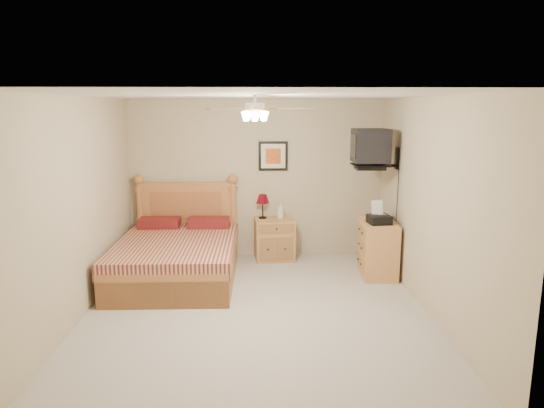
{
  "coord_description": "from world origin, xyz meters",
  "views": [
    {
      "loc": [
        0.02,
        -5.38,
        2.38
      ],
      "look_at": [
        0.21,
        0.9,
        1.12
      ],
      "focal_mm": 32.0,
      "sensor_mm": 36.0,
      "label": 1
    }
  ],
  "objects": [
    {
      "name": "magazine_upper",
      "position": [
        1.71,
        1.45,
        0.83
      ],
      "size": [
        0.25,
        0.32,
        0.02
      ],
      "primitive_type": "imported",
      "rotation": [
        0.0,
        0.0,
        0.17
      ],
      "color": "gray",
      "rests_on": "magazine_lower"
    },
    {
      "name": "ceiling",
      "position": [
        0.0,
        0.0,
        2.5
      ],
      "size": [
        4.0,
        4.5,
        0.04
      ],
      "primitive_type": "cube",
      "color": "white",
      "rests_on": "ground"
    },
    {
      "name": "magazine_lower",
      "position": [
        1.7,
        1.41,
        0.81
      ],
      "size": [
        0.28,
        0.33,
        0.03
      ],
      "primitive_type": "imported",
      "rotation": [
        0.0,
        0.0,
        -0.27
      ],
      "color": "beige",
      "rests_on": "dresser"
    },
    {
      "name": "wall_left",
      "position": [
        -2.0,
        0.0,
        1.25
      ],
      "size": [
        0.04,
        4.5,
        2.5
      ],
      "primitive_type": "cube",
      "color": "tan",
      "rests_on": "ground"
    },
    {
      "name": "wall_tv",
      "position": [
        1.75,
        1.34,
        1.81
      ],
      "size": [
        0.56,
        0.46,
        0.58
      ],
      "primitive_type": null,
      "color": "black",
      "rests_on": "wall_right"
    },
    {
      "name": "nightstand",
      "position": [
        0.28,
        2.0,
        0.33
      ],
      "size": [
        0.65,
        0.51,
        0.65
      ],
      "primitive_type": "cube",
      "rotation": [
        0.0,
        0.0,
        0.1
      ],
      "color": "#A77737",
      "rests_on": "ground"
    },
    {
      "name": "wall_front",
      "position": [
        0.0,
        -2.25,
        1.25
      ],
      "size": [
        4.0,
        0.04,
        2.5
      ],
      "primitive_type": "cube",
      "color": "tan",
      "rests_on": "ground"
    },
    {
      "name": "wall_right",
      "position": [
        2.0,
        0.0,
        1.25
      ],
      "size": [
        0.04,
        4.5,
        2.5
      ],
      "primitive_type": "cube",
      "color": "tan",
      "rests_on": "ground"
    },
    {
      "name": "framed_picture",
      "position": [
        0.27,
        2.23,
        1.62
      ],
      "size": [
        0.46,
        0.04,
        0.46
      ],
      "primitive_type": "cube",
      "color": "black",
      "rests_on": "wall_back"
    },
    {
      "name": "fax_machine",
      "position": [
        1.7,
        1.07,
        0.95
      ],
      "size": [
        0.32,
        0.34,
        0.31
      ],
      "primitive_type": null,
      "rotation": [
        0.0,
        0.0,
        0.12
      ],
      "color": "black",
      "rests_on": "dresser"
    },
    {
      "name": "lotion_bottle",
      "position": [
        0.38,
        2.02,
        0.79
      ],
      "size": [
        0.11,
        0.11,
        0.26
      ],
      "primitive_type": "imported",
      "rotation": [
        0.0,
        0.0,
        0.06
      ],
      "color": "silver",
      "rests_on": "nightstand"
    },
    {
      "name": "floor",
      "position": [
        0.0,
        0.0,
        0.0
      ],
      "size": [
        4.5,
        4.5,
        0.0
      ],
      "primitive_type": "plane",
      "color": "#A19A91",
      "rests_on": "ground"
    },
    {
      "name": "table_lamp",
      "position": [
        0.1,
        2.07,
        0.85
      ],
      "size": [
        0.24,
        0.24,
        0.38
      ],
      "primitive_type": null,
      "rotation": [
        0.0,
        0.0,
        0.19
      ],
      "color": "#5D0611",
      "rests_on": "nightstand"
    },
    {
      "name": "bed",
      "position": [
        -1.11,
        1.12,
        0.68
      ],
      "size": [
        1.6,
        2.09,
        1.35
      ],
      "primitive_type": null,
      "rotation": [
        0.0,
        0.0,
        -0.01
      ],
      "color": "#9E5B30",
      "rests_on": "ground"
    },
    {
      "name": "dresser",
      "position": [
        1.73,
        1.19,
        0.4
      ],
      "size": [
        0.5,
        0.69,
        0.8
      ],
      "primitive_type": "cube",
      "rotation": [
        0.0,
        0.0,
        -0.04
      ],
      "color": "#C58847",
      "rests_on": "ground"
    },
    {
      "name": "wall_back",
      "position": [
        0.0,
        2.25,
        1.25
      ],
      "size": [
        4.0,
        0.04,
        2.5
      ],
      "primitive_type": "cube",
      "color": "tan",
      "rests_on": "ground"
    },
    {
      "name": "ceiling_fan",
      "position": [
        0.0,
        -0.2,
        2.36
      ],
      "size": [
        1.14,
        1.14,
        0.28
      ],
      "primitive_type": null,
      "color": "white",
      "rests_on": "ceiling"
    }
  ]
}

